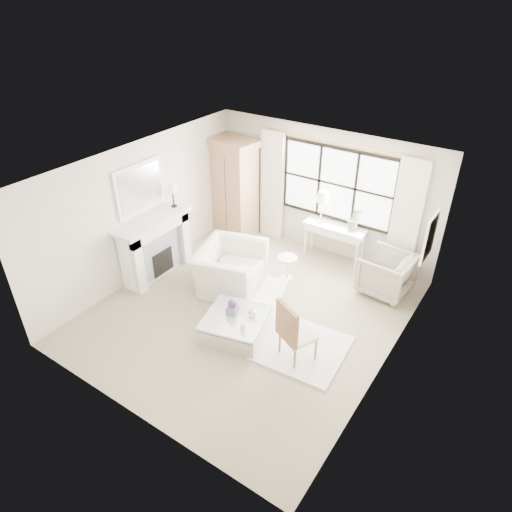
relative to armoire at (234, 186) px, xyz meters
The scene contains 32 objects.
floor 3.29m from the armoire, 48.96° to the right, with size 5.50×5.50×0.00m, color tan.
ceiling 3.46m from the armoire, 48.96° to the right, with size 5.50×5.50×0.00m, color white.
wall_back 2.08m from the armoire, 11.69° to the left, with size 5.00×5.00×0.00m, color beige.
wall_front 5.47m from the armoire, 68.23° to the right, with size 5.00×5.00×0.00m, color beige.
wall_left 2.39m from the armoire, 101.43° to the right, with size 5.50×5.50×0.00m, color silver.
wall_right 5.10m from the armoire, 27.23° to the right, with size 5.50×5.50×0.00m, color beige.
window_pane 2.41m from the armoire, ahead, with size 2.40×0.02×1.50m, color white.
window_frame 2.41m from the armoire, ahead, with size 2.50×0.04×1.50m, color black, non-canonical shape.
curtain_rod 2.70m from the armoire, ahead, with size 0.04×0.04×3.30m, color #BC9341.
curtain_left 0.89m from the armoire, 21.10° to the left, with size 0.55×0.10×2.47m, color silver.
curtain_right 3.84m from the armoire, ahead, with size 0.55×0.10×2.47m, color white.
fireplace 2.39m from the armoire, 96.00° to the right, with size 0.58×1.66×1.26m.
mirror_frame 2.47m from the armoire, 100.72° to the right, with size 0.05×1.15×0.95m, color white.
mirror_glass 2.47m from the armoire, 100.01° to the right, with size 0.02×1.00×0.80m, color silver.
art_frame 4.56m from the armoire, ahead, with size 0.04×0.62×0.82m, color white.
art_canvas 4.54m from the armoire, ahead, with size 0.01×0.52×0.72m, color beige.
mantel_lamp 1.80m from the armoire, 97.38° to the right, with size 0.22×0.22×0.51m.
armoire is the anchor object (origin of this frame).
console_table 2.59m from the armoire, ahead, with size 1.30×0.45×0.80m.
console_lamp 2.16m from the armoire, ahead, with size 0.28×0.28×0.69m.
orchid_plant 2.87m from the armoire, ahead, with size 0.29×0.23×0.52m, color #536D48.
side_table 2.44m from the armoire, 26.68° to the right, with size 0.40×0.40×0.51m.
rug_left 2.62m from the armoire, 49.55° to the right, with size 1.56×1.10×0.03m, color white.
rug_right 4.23m from the armoire, 40.45° to the right, with size 1.77×1.32×0.03m, color white.
club_armchair 2.39m from the armoire, 55.89° to the right, with size 1.32×1.15×0.86m, color silver.
wingback_chair 3.91m from the armoire, ahead, with size 0.87×0.90×0.82m, color gray.
french_chair 4.45m from the armoire, 40.82° to the right, with size 0.64×0.65×1.08m.
coffee_table 3.79m from the armoire, 53.46° to the right, with size 1.21×1.21×0.38m.
planter_box 3.64m from the armoire, 54.18° to the right, with size 0.18×0.18×0.13m, color slate.
planter_flowers 3.62m from the armoire, 54.18° to the right, with size 0.15×0.15×0.15m, color #592B6C.
pillar_candle 4.06m from the armoire, 51.74° to the right, with size 0.08×0.08×0.12m, color white.
coffee_vase 3.74m from the armoire, 48.96° to the right, with size 0.15×0.15×0.16m, color white.
Camera 1 is at (3.75, -5.32, 5.26)m, focal length 32.00 mm.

